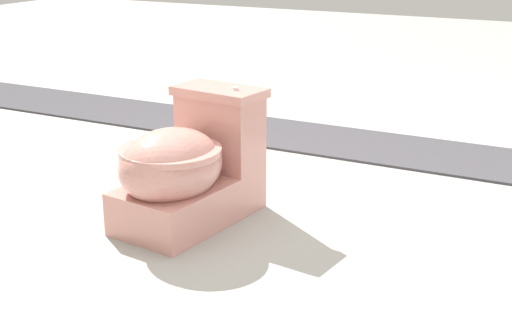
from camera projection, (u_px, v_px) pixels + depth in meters
ground_plane at (223, 218)px, 2.89m from camera, size 14.00×14.00×0.00m
gravel_strip at (422, 153)px, 3.68m from camera, size 0.56×8.00×0.01m
toilet at (187, 169)px, 2.79m from camera, size 0.67×0.45×0.52m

